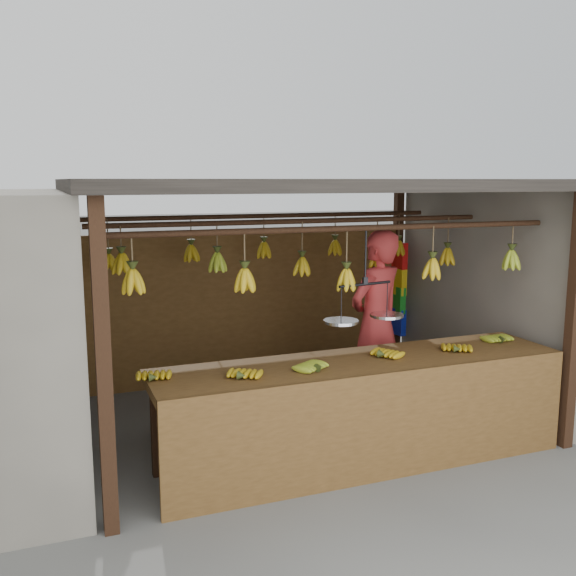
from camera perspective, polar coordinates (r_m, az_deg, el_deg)
name	(u,v)px	position (r m, az deg, el deg)	size (l,w,h in m)	color
ground	(299,419)	(6.64, 0.96, -11.54)	(80.00, 80.00, 0.00)	#5B5B57
stall	(287,222)	(6.51, -0.09, 5.87)	(4.30, 3.30, 2.40)	black
counter	(368,387)	(5.39, 7.11, -8.70)	(3.62, 0.81, 0.96)	brown
hanging_bananas	(300,261)	(6.25, 1.07, 2.38)	(3.62, 2.24, 0.39)	#B89213
balance_scale	(364,314)	(5.48, 6.81, -2.32)	(0.76, 0.36, 0.78)	black
vendor	(376,321)	(6.71, 7.84, -2.95)	(0.69, 0.45, 1.89)	#BF3333
bag_bundles	(399,290)	(8.39, 9.80, -0.15)	(0.08, 0.26, 1.20)	red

